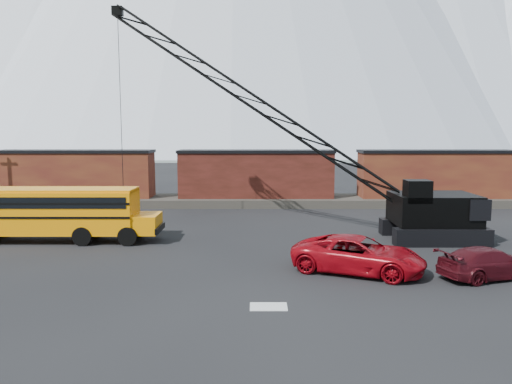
# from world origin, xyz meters

# --- Properties ---
(ground) EXTENTS (160.00, 160.00, 0.00)m
(ground) POSITION_xyz_m (0.00, 0.00, 0.00)
(ground) COLOR black
(ground) RESTS_ON ground
(gravel_berm) EXTENTS (120.00, 5.00, 0.70)m
(gravel_berm) POSITION_xyz_m (0.00, 22.00, 0.35)
(gravel_berm) COLOR #433E37
(gravel_berm) RESTS_ON ground
(boxcar_west_near) EXTENTS (13.70, 3.10, 4.17)m
(boxcar_west_near) POSITION_xyz_m (-16.00, 22.00, 2.76)
(boxcar_west_near) COLOR #4A1715
(boxcar_west_near) RESTS_ON gravel_berm
(boxcar_mid) EXTENTS (13.70, 3.10, 4.17)m
(boxcar_mid) POSITION_xyz_m (0.00, 22.00, 2.76)
(boxcar_mid) COLOR #591F19
(boxcar_mid) RESTS_ON gravel_berm
(boxcar_east_near) EXTENTS (13.70, 3.10, 4.17)m
(boxcar_east_near) POSITION_xyz_m (16.00, 22.00, 2.76)
(boxcar_east_near) COLOR #4A1715
(boxcar_east_near) RESTS_ON gravel_berm
(snow_patch) EXTENTS (1.40, 0.90, 0.02)m
(snow_patch) POSITION_xyz_m (0.50, -4.00, 0.01)
(snow_patch) COLOR silver
(snow_patch) RESTS_ON ground
(school_bus) EXTENTS (11.65, 2.65, 3.19)m
(school_bus) POSITION_xyz_m (-11.81, 7.14, 1.79)
(school_bus) COLOR orange
(school_bus) RESTS_ON ground
(red_pickup) EXTENTS (6.70, 5.02, 1.69)m
(red_pickup) POSITION_xyz_m (4.79, 0.60, 0.85)
(red_pickup) COLOR #9B0711
(red_pickup) RESTS_ON ground
(maroon_suv) EXTENTS (5.16, 3.30, 1.39)m
(maroon_suv) POSITION_xyz_m (10.47, -0.29, 0.70)
(maroon_suv) COLOR #3D0B11
(maroon_suv) RESTS_ON ground
(crawler_crane) EXTENTS (23.17, 7.30, 14.97)m
(crawler_crane) POSITION_xyz_m (0.06, 10.03, 8.28)
(crawler_crane) COLOR black
(crawler_crane) RESTS_ON ground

